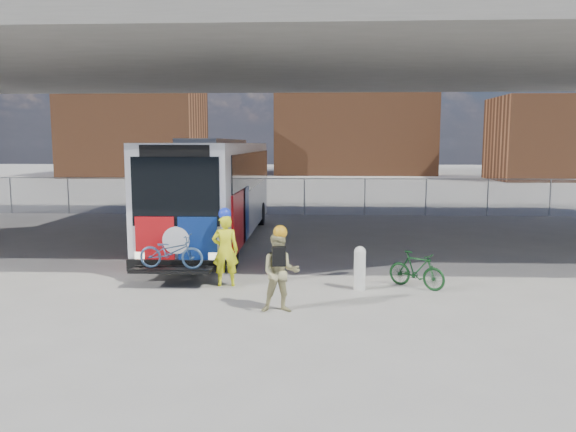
# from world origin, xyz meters

# --- Properties ---
(ground) EXTENTS (160.00, 160.00, 0.00)m
(ground) POSITION_xyz_m (0.00, 0.00, 0.00)
(ground) COLOR #9E9991
(ground) RESTS_ON ground
(bus) EXTENTS (2.67, 12.90, 3.69)m
(bus) POSITION_xyz_m (-2.00, 4.15, 2.11)
(bus) COLOR silver
(bus) RESTS_ON ground
(overpass) EXTENTS (40.00, 16.00, 7.95)m
(overpass) POSITION_xyz_m (0.00, 4.00, 6.54)
(overpass) COLOR #605E59
(overpass) RESTS_ON ground
(chainlink_fence) EXTENTS (30.00, 0.06, 30.00)m
(chainlink_fence) POSITION_xyz_m (0.00, 12.00, 1.42)
(chainlink_fence) COLOR gray
(chainlink_fence) RESTS_ON ground
(brick_buildings) EXTENTS (54.00, 22.00, 12.00)m
(brick_buildings) POSITION_xyz_m (1.23, 48.23, 5.42)
(brick_buildings) COLOR brown
(brick_buildings) RESTS_ON ground
(smokestack) EXTENTS (2.20, 2.20, 25.00)m
(smokestack) POSITION_xyz_m (14.00, 55.00, 12.50)
(smokestack) COLOR brown
(smokestack) RESTS_ON ground
(bollard) EXTENTS (0.28, 0.28, 1.08)m
(bollard) POSITION_xyz_m (2.61, -2.43, 0.58)
(bollard) COLOR silver
(bollard) RESTS_ON ground
(cyclist_hivis) EXTENTS (0.71, 0.52, 1.97)m
(cyclist_hivis) POSITION_xyz_m (-0.70, -2.18, 0.95)
(cyclist_hivis) COLOR #F1F519
(cyclist_hivis) RESTS_ON ground
(cyclist_tan) EXTENTS (0.88, 0.71, 1.86)m
(cyclist_tan) POSITION_xyz_m (0.80, -4.33, 0.88)
(cyclist_tan) COLOR tan
(cyclist_tan) RESTS_ON ground
(bike_parked) EXTENTS (1.46, 1.25, 0.91)m
(bike_parked) POSITION_xyz_m (4.03, -2.18, 0.45)
(bike_parked) COLOR #143F1B
(bike_parked) RESTS_ON ground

